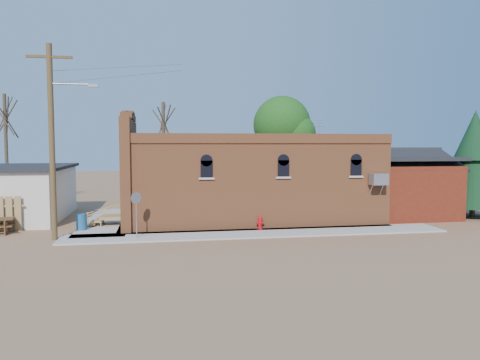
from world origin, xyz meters
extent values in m
plane|color=brown|center=(0.00, 0.00, 0.00)|extent=(120.00, 120.00, 0.00)
cube|color=#9E9991|center=(1.50, 0.90, 0.04)|extent=(19.00, 2.20, 0.08)
cube|color=#9E9991|center=(-6.30, 6.00, 0.04)|extent=(2.60, 10.00, 0.08)
cube|color=#AC5D34|center=(2.00, 5.50, 2.25)|extent=(14.00, 7.00, 4.50)
cube|color=black|center=(2.00, 5.50, 4.55)|extent=(13.80, 6.80, 0.12)
cube|color=#AC5D34|center=(-5.00, 5.50, 2.90)|extent=(0.50, 7.40, 5.80)
cube|color=navy|center=(-5.30, 4.30, 4.00)|extent=(0.08, 1.10, 1.56)
cube|color=#939398|center=(8.10, 1.55, 2.60)|extent=(0.85, 0.65, 0.60)
cube|color=#5A170F|center=(11.50, 5.50, 1.60)|extent=(5.00, 6.00, 3.20)
cylinder|color=#49341D|center=(-8.20, 1.20, 4.50)|extent=(0.26, 0.26, 9.00)
cube|color=#49341D|center=(-8.20, 1.20, 8.40)|extent=(2.00, 0.12, 0.12)
cylinder|color=#939398|center=(-7.30, 1.20, 7.20)|extent=(1.80, 0.08, 0.08)
cube|color=#939398|center=(-6.30, 1.20, 7.15)|extent=(0.45, 0.22, 0.14)
cylinder|color=#4B382B|center=(-3.00, 13.00, 3.75)|extent=(0.24, 0.24, 7.50)
cylinder|color=#4B382B|center=(-14.00, 14.00, 4.00)|extent=(0.24, 0.24, 8.00)
cylinder|color=#4B382B|center=(6.00, 13.50, 3.15)|extent=(0.28, 0.28, 6.30)
sphere|color=#1A4614|center=(6.00, 13.50, 5.95)|extent=(4.40, 4.40, 4.40)
cylinder|color=#4B382B|center=(15.50, 4.00, 0.60)|extent=(0.30, 0.30, 1.20)
cone|color=black|center=(15.50, 4.00, 3.40)|extent=(3.60, 3.60, 5.50)
cone|color=black|center=(15.50, 4.00, 5.00)|extent=(2.41, 2.41, 3.00)
cylinder|color=#B50A12|center=(1.74, 1.80, 0.11)|extent=(0.33, 0.33, 0.06)
cylinder|color=#B50A12|center=(1.74, 1.80, 0.40)|extent=(0.23, 0.23, 0.52)
sphere|color=#B50A12|center=(1.74, 1.80, 0.66)|extent=(0.21, 0.21, 0.21)
cylinder|color=#B50A12|center=(1.74, 1.67, 0.40)|extent=(0.11, 0.12, 0.09)
cylinder|color=#B50A12|center=(1.61, 1.80, 0.40)|extent=(0.12, 0.11, 0.09)
cylinder|color=#B50A12|center=(1.87, 1.80, 0.40)|extent=(0.12, 0.11, 0.09)
cylinder|color=#939398|center=(-4.43, 0.69, 1.06)|extent=(0.07, 0.07, 1.96)
cylinder|color=#939398|center=(-4.43, 0.68, 1.95)|extent=(0.48, 0.38, 0.59)
cylinder|color=red|center=(-4.43, 0.71, 1.95)|extent=(0.48, 0.38, 0.59)
cylinder|color=navy|center=(-7.30, 3.22, 0.49)|extent=(0.54, 0.54, 0.81)
cube|color=#4D351F|center=(-10.89, 3.29, 0.36)|extent=(0.28, 1.42, 0.71)
camera|label=1|loc=(-3.38, -21.49, 4.44)|focal=35.00mm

